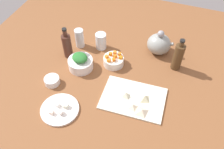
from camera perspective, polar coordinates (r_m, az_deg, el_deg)
The scene contains 28 objects.
tabletop at distance 141.27cm, azimuth -0.00°, elevation -1.75°, with size 190.00×190.00×3.00cm, color brown.
cutting_board at distance 131.94cm, azimuth 5.06°, elevation -5.69°, with size 34.15×23.71×1.00cm, color silver.
plate_tofu at distance 130.21cm, azimuth -12.32°, elevation -8.13°, with size 20.33×20.33×1.20cm, color white.
bowl_greens at distance 145.93cm, azimuth -7.47°, elevation 2.57°, with size 14.93×14.93×6.37cm, color white.
bowl_carrots at distance 147.12cm, azimuth 0.38°, elevation 3.27°, with size 12.56×12.56×5.34cm, color white.
bowl_small_side at distance 141.38cm, azimuth -14.08°, elevation -1.44°, with size 8.69×8.69×4.16cm, color white.
teapot at distance 155.45cm, azimuth 11.14°, elevation 7.19°, with size 16.59×14.48×16.65cm.
bottle_0 at distance 145.63cm, azimuth 15.46°, elevation 4.17°, with size 5.76×5.76×21.74cm.
bottle_1 at distance 150.97cm, azimuth -10.64°, elevation 6.86°, with size 5.54×5.54×21.44cm.
drinking_glass_0 at distance 156.63cm, azimuth -2.65°, elevation 7.97°, with size 7.01×7.01×10.86cm, color white.
drinking_glass_1 at distance 158.55cm, azimuth -7.73°, elevation 8.57°, with size 5.74×5.74×12.78cm, color white.
carrot_cube_0 at distance 144.83cm, azimuth 0.75°, elevation 4.35°, with size 1.80×1.80×1.80cm, color orange.
carrot_cube_1 at distance 142.80cm, azimuth 0.45°, elevation 3.56°, with size 1.80×1.80×1.80cm, color orange.
carrot_cube_2 at distance 146.22cm, azimuth -0.36°, elevation 4.88°, with size 1.80×1.80×1.80cm, color orange.
carrot_cube_3 at distance 144.60cm, azimuth -1.27°, elevation 4.25°, with size 1.80×1.80×1.80cm, color orange.
carrot_cube_4 at distance 144.13cm, azimuth 2.11°, elevation 4.05°, with size 1.80×1.80×1.80cm, color orange.
carrot_cube_5 at distance 146.21cm, azimuth 1.84°, elevation 4.85°, with size 1.80×1.80×1.80cm, color orange.
carrot_cube_6 at distance 147.23cm, azimuth 0.68°, elevation 5.25°, with size 1.80×1.80×1.80cm, color orange.
carrot_cube_7 at distance 142.28cm, azimuth -0.76°, elevation 3.34°, with size 1.80×1.80×1.80cm, color orange.
chopped_greens_mound at distance 142.29cm, azimuth -7.67°, elevation 4.02°, with size 9.60×8.38×3.98cm, color #2B7730.
tofu_cube_0 at distance 127.00cm, azimuth -12.05°, elevation -8.82°, with size 2.20×2.20×2.20cm, color white.
tofu_cube_1 at distance 130.01cm, azimuth -12.82°, elevation -7.06°, with size 2.20×2.20×2.20cm, color white.
tofu_cube_2 at distance 128.10cm, azimuth -14.19°, elevation -8.73°, with size 2.20×2.20×2.20cm, color #F4DFCD.
tofu_cube_3 at distance 128.74cm, azimuth -10.88°, elevation -7.35°, with size 2.20×2.20×2.20cm, color white.
dumpling_0 at distance 127.01cm, azimuth 4.95°, elevation -7.55°, with size 4.51×4.47×2.24cm, color beige.
dumpling_1 at distance 125.70cm, azimuth 7.11°, elevation -8.66°, with size 5.91×5.65×2.46cm, color beige.
dumpling_2 at distance 130.76cm, azimuth 3.32°, elevation -4.72°, with size 4.18×3.71×3.09cm, color beige.
dumpling_3 at distance 130.37cm, azimuth 7.76°, elevation -5.48°, with size 5.10×4.97×3.13cm, color beige.
Camera 1 is at (30.97, -84.81, 110.15)cm, focal length 38.41 mm.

